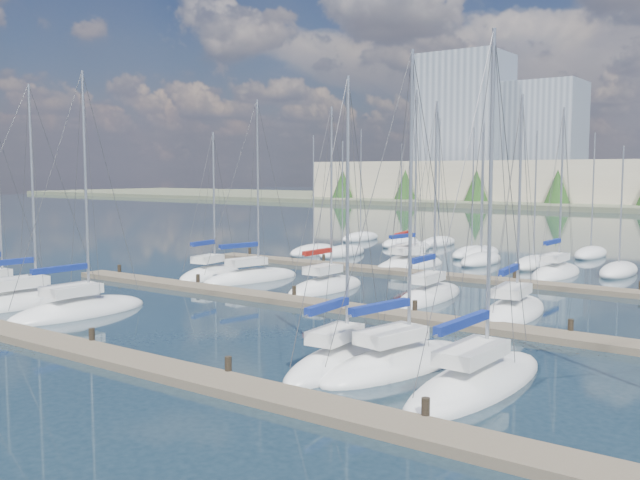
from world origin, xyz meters
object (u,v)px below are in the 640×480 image
Objects in this scene: sailboat_p at (556,273)px; sailboat_f at (477,383)px; sailboat_h at (210,275)px; sailboat_k at (429,296)px; sailboat_o at (410,265)px; sailboat_c at (78,311)px; sailboat_n at (407,261)px; sailboat_l at (513,311)px; sailboat_j at (326,287)px; sailboat_e at (397,364)px; sailboat_i at (251,278)px; sailboat_b at (23,302)px; sailboat_d at (339,362)px.

sailboat_p is 29.47m from sailboat_f.
sailboat_k is at bearing -3.14° from sailboat_h.
sailboat_c is at bearing -92.33° from sailboat_o.
sailboat_c is at bearing -135.21° from sailboat_k.
sailboat_l is at bearing -56.50° from sailboat_n.
sailboat_l is 12.64m from sailboat_j.
sailboat_e is (13.89, -25.98, -0.01)m from sailboat_o.
sailboat_n is at bearing 85.49° from sailboat_i.
sailboat_h is 0.90× the size of sailboat_j.
sailboat_l is 19.06m from sailboat_i.
sailboat_p is 0.98× the size of sailboat_i.
sailboat_l is 0.94× the size of sailboat_b.
sailboat_c is at bearing -166.55° from sailboat_e.
sailboat_b is at bearing -95.68° from sailboat_i.
sailboat_i is at bearing -104.64° from sailboat_o.
sailboat_p is (-2.83, 15.67, 0.01)m from sailboat_l.
sailboat_d is at bearing -171.82° from sailboat_f.
sailboat_e reaches higher than sailboat_d.
sailboat_h is 14.14m from sailboat_c.
sailboat_n is 15.13m from sailboat_i.
sailboat_o reaches higher than sailboat_d.
sailboat_c reaches higher than sailboat_e.
sailboat_b reaches higher than sailboat_p.
sailboat_n reaches higher than sailboat_j.
sailboat_j is (2.33, -14.61, -0.01)m from sailboat_n.
sailboat_h is 0.84× the size of sailboat_i.
sailboat_e is at bearing 27.11° from sailboat_d.
sailboat_c is (-18.66, -13.41, 0.00)m from sailboat_l.
sailboat_p reaches higher than sailboat_j.
sailboat_p is at bearing 58.75° from sailboat_b.
sailboat_f reaches higher than sailboat_b.
sailboat_i is at bearing 92.99° from sailboat_c.
sailboat_i is at bearing 156.32° from sailboat_e.
sailboat_i is 14.10m from sailboat_c.
sailboat_e is (15.18, -27.77, -0.01)m from sailboat_n.
sailboat_n is 1.15× the size of sailboat_b.
sailboat_k is (-5.70, 1.48, 0.01)m from sailboat_l.
sailboat_f is 0.97× the size of sailboat_c.
sailboat_h is at bearing 154.70° from sailboat_f.
sailboat_b is at bearing -101.27° from sailboat_h.
sailboat_h is at bearing 161.47° from sailboat_e.
sailboat_n is 33.91m from sailboat_f.
sailboat_k is at bearing 158.98° from sailboat_l.
sailboat_d is (-5.39, -0.63, 0.01)m from sailboat_f.
sailboat_l is at bearing 9.12° from sailboat_i.
sailboat_f is at bearing -76.58° from sailboat_p.
sailboat_b is 1.06× the size of sailboat_j.
sailboat_c is at bearing -108.32° from sailboat_n.
sailboat_l is at bearing -36.36° from sailboat_o.
sailboat_h is 13.93m from sailboat_b.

